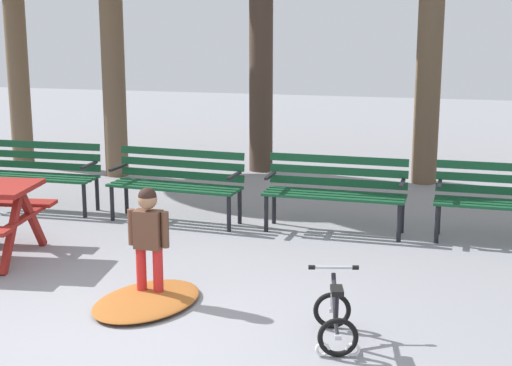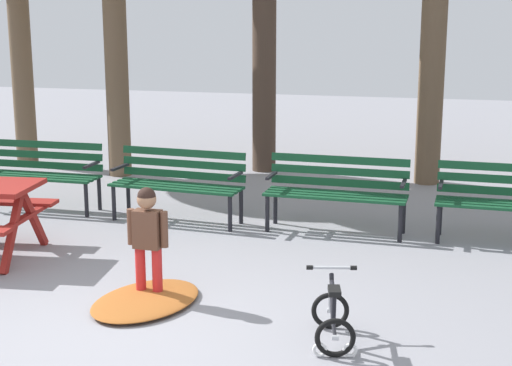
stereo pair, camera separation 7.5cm
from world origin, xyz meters
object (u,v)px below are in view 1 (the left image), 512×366
object	(u,v)px
park_bench_right	(336,187)
child_standing	(149,234)
park_bench_far_right	(511,196)
kids_bicycle	(335,317)
park_bench_far_left	(38,170)
park_bench_left	(177,179)

from	to	relation	value
park_bench_right	child_standing	size ratio (longest dim) A/B	1.62
park_bench_far_right	park_bench_right	bearing A→B (deg)	-179.43
park_bench_right	kids_bicycle	size ratio (longest dim) A/B	2.62
park_bench_far_left	park_bench_far_right	size ratio (longest dim) A/B	1.00
park_bench_left	child_standing	size ratio (longest dim) A/B	1.64
park_bench_right	park_bench_far_right	bearing A→B (deg)	0.57
park_bench_far_right	park_bench_left	bearing A→B (deg)	-179.17
park_bench_right	park_bench_far_left	bearing A→B (deg)	179.01
park_bench_left	park_bench_right	world-z (taller)	same
park_bench_far_left	park_bench_far_right	world-z (taller)	same
park_bench_far_left	park_bench_right	size ratio (longest dim) A/B	1.00
park_bench_right	child_standing	xyz separation A→B (m)	(-1.25, -2.52, 0.07)
park_bench_right	kids_bicycle	distance (m)	3.10
park_bench_left	kids_bicycle	world-z (taller)	park_bench_left
park_bench_right	child_standing	distance (m)	2.82
park_bench_left	park_bench_far_right	size ratio (longest dim) A/B	1.01
park_bench_right	child_standing	world-z (taller)	child_standing
child_standing	park_bench_far_left	bearing A→B (deg)	134.56
park_bench_far_left	park_bench_far_right	distance (m)	5.70
park_bench_right	park_bench_left	bearing A→B (deg)	-178.91
child_standing	kids_bicycle	world-z (taller)	child_standing
park_bench_far_right	kids_bicycle	size ratio (longest dim) A/B	2.62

